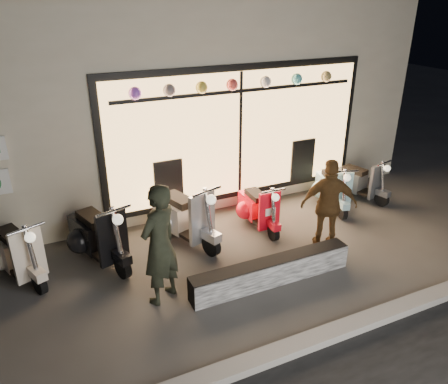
% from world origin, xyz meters
% --- Properties ---
extents(ground, '(40.00, 40.00, 0.00)m').
position_xyz_m(ground, '(0.00, 0.00, 0.00)').
color(ground, '#383533').
rests_on(ground, ground).
extents(kerb, '(40.00, 0.25, 0.12)m').
position_xyz_m(kerb, '(0.00, -2.00, 0.06)').
color(kerb, slate).
rests_on(kerb, ground).
extents(shop_building, '(10.20, 6.23, 4.20)m').
position_xyz_m(shop_building, '(0.00, 4.98, 2.10)').
color(shop_building, beige).
rests_on(shop_building, ground).
extents(graffiti_barrier, '(2.62, 0.28, 0.40)m').
position_xyz_m(graffiti_barrier, '(0.06, -0.65, 0.20)').
color(graffiti_barrier, black).
rests_on(graffiti_barrier, ground).
extents(scooter_silver, '(0.82, 1.57, 1.13)m').
position_xyz_m(scooter_silver, '(-0.72, 1.22, 0.45)').
color(scooter_silver, black).
rests_on(scooter_silver, ground).
extents(scooter_red, '(0.42, 1.27, 0.91)m').
position_xyz_m(scooter_red, '(0.76, 1.10, 0.37)').
color(scooter_red, black).
rests_on(scooter_red, ground).
extents(scooter_black, '(0.80, 1.54, 1.10)m').
position_xyz_m(scooter_black, '(-2.21, 1.20, 0.44)').
color(scooter_black, black).
rests_on(scooter_black, ground).
extents(scooter_cream, '(0.80, 1.42, 1.03)m').
position_xyz_m(scooter_cream, '(-3.43, 1.25, 0.41)').
color(scooter_cream, black).
rests_on(scooter_cream, ground).
extents(scooter_blue, '(0.69, 1.33, 0.95)m').
position_xyz_m(scooter_blue, '(2.60, 1.22, 0.38)').
color(scooter_blue, black).
rests_on(scooter_blue, ground).
extents(scooter_grey, '(0.63, 1.28, 0.91)m').
position_xyz_m(scooter_grey, '(3.32, 1.32, 0.37)').
color(scooter_grey, black).
rests_on(scooter_grey, ground).
extents(man, '(0.78, 0.71, 1.79)m').
position_xyz_m(man, '(-1.56, -0.32, 0.90)').
color(man, black).
rests_on(man, ground).
extents(woman, '(1.02, 0.77, 1.61)m').
position_xyz_m(woman, '(1.45, -0.13, 0.80)').
color(woman, '#52361A').
rests_on(woman, ground).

